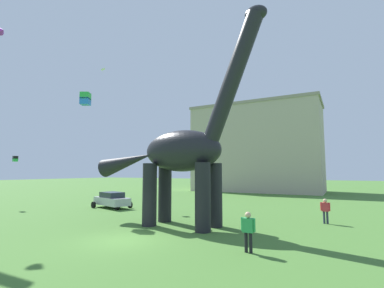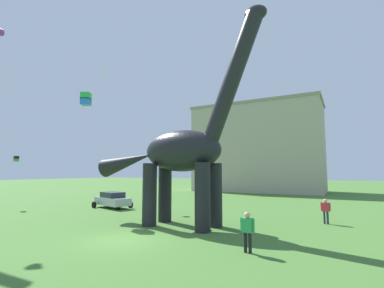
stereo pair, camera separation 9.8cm
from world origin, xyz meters
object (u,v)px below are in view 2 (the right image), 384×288
object	(u,v)px
dinosaur_sculpture	(181,151)
parked_sedan_left	(112,200)
kite_high_left	(104,70)
kite_apex	(16,159)
person_vendor_side	(326,209)
kite_far_left	(86,99)
person_watching_child	(247,228)

from	to	relation	value
dinosaur_sculpture	parked_sedan_left	size ratio (longest dim) A/B	3.02
kite_high_left	kite_apex	bearing A→B (deg)	-109.84
parked_sedan_left	kite_high_left	world-z (taller)	kite_high_left
parked_sedan_left	person_vendor_side	size ratio (longest dim) A/B	2.68
dinosaur_sculpture	kite_high_left	size ratio (longest dim) A/B	16.50
dinosaur_sculpture	kite_far_left	xyz separation A→B (m)	(-10.43, 0.79, 5.09)
kite_far_left	kite_high_left	bearing A→B (deg)	129.02
dinosaur_sculpture	parked_sedan_left	bearing A→B (deg)	-169.39
dinosaur_sculpture	person_vendor_side	world-z (taller)	dinosaur_sculpture
kite_apex	kite_high_left	distance (m)	14.90
dinosaur_sculpture	kite_apex	xyz separation A→B (m)	(-20.23, 0.55, -0.06)
kite_apex	kite_far_left	bearing A→B (deg)	1.41
parked_sedan_left	kite_far_left	size ratio (longest dim) A/B	4.12
parked_sedan_left	person_watching_child	size ratio (longest dim) A/B	2.56
dinosaur_sculpture	kite_high_left	distance (m)	22.69
person_vendor_side	person_watching_child	distance (m)	9.60
dinosaur_sculpture	kite_apex	bearing A→B (deg)	-147.24
parked_sedan_left	kite_far_left	world-z (taller)	kite_far_left
parked_sedan_left	kite_apex	xyz separation A→B (m)	(-9.51, -4.16, 4.08)
person_watching_child	kite_far_left	world-z (taller)	kite_far_left
person_watching_child	kite_apex	xyz separation A→B (m)	(-25.92, 4.31, 3.82)
person_vendor_side	kite_far_left	distance (m)	21.31
kite_apex	kite_high_left	xyz separation A→B (m)	(3.08, 8.54, 11.81)
parked_sedan_left	kite_high_left	size ratio (longest dim) A/B	5.47
parked_sedan_left	kite_high_left	xyz separation A→B (m)	(-6.43, 4.38, 15.89)
person_vendor_side	kite_high_left	size ratio (longest dim) A/B	2.04
person_vendor_side	kite_apex	distance (m)	29.22
dinosaur_sculpture	parked_sedan_left	world-z (taller)	dinosaur_sculpture
parked_sedan_left	person_vendor_side	world-z (taller)	person_vendor_side
person_vendor_side	kite_apex	size ratio (longest dim) A/B	2.96
kite_high_left	person_vendor_side	bearing A→B (deg)	-8.07
person_vendor_side	person_watching_child	xyz separation A→B (m)	(-2.62, -9.24, 0.05)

